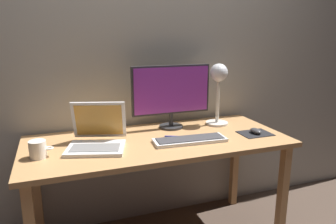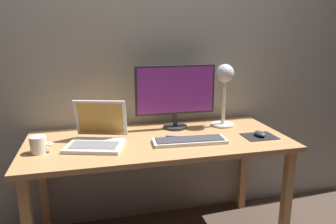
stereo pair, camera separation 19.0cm
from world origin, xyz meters
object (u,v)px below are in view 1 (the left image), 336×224
object	(u,v)px
monitor	(171,92)
keyboard_main	(190,140)
pen	(176,136)
coffee_mug	(38,149)
mouse	(256,131)
desk_lamp	(218,82)
laptop	(97,134)

from	to	relation	value
monitor	keyboard_main	world-z (taller)	monitor
monitor	pen	size ratio (longest dim) A/B	3.89
pen	coffee_mug	bearing A→B (deg)	-174.66
mouse	keyboard_main	bearing A→B (deg)	179.84
desk_lamp	pen	bearing A→B (deg)	-155.95
monitor	coffee_mug	distance (m)	0.91
monitor	laptop	size ratio (longest dim) A/B	1.40
desk_lamp	mouse	world-z (taller)	desk_lamp
mouse	coffee_mug	distance (m)	1.31
laptop	mouse	size ratio (longest dim) A/B	4.05
keyboard_main	laptop	bearing A→B (deg)	167.38
pen	mouse	bearing A→B (deg)	-12.67
desk_lamp	coffee_mug	distance (m)	1.24
laptop	mouse	world-z (taller)	laptop
monitor	keyboard_main	size ratio (longest dim) A/B	1.22
desk_lamp	mouse	size ratio (longest dim) A/B	4.50
monitor	mouse	size ratio (longest dim) A/B	5.67
monitor	mouse	bearing A→B (deg)	-33.94
monitor	laptop	world-z (taller)	monitor
desk_lamp	mouse	xyz separation A→B (m)	(0.13, -0.29, -0.28)
keyboard_main	mouse	size ratio (longest dim) A/B	4.67
laptop	coffee_mug	size ratio (longest dim) A/B	3.16
mouse	laptop	bearing A→B (deg)	173.11
desk_lamp	laptop	bearing A→B (deg)	-169.16
coffee_mug	keyboard_main	bearing A→B (deg)	-2.62
mouse	monitor	bearing A→B (deg)	146.06
coffee_mug	monitor	bearing A→B (deg)	18.05
mouse	pen	world-z (taller)	mouse
mouse	coffee_mug	bearing A→B (deg)	178.25
monitor	coffee_mug	world-z (taller)	monitor
monitor	mouse	xyz separation A→B (m)	(0.47, -0.32, -0.23)
keyboard_main	monitor	bearing A→B (deg)	90.81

